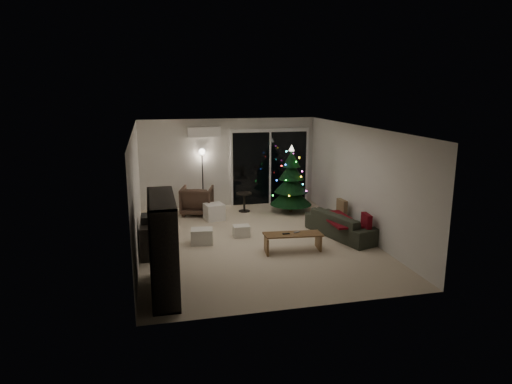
% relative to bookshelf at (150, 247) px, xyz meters
% --- Properties ---
extents(room, '(6.50, 7.51, 2.60)m').
position_rel_bookshelf_xyz_m(room, '(2.71, 3.69, 0.20)').
color(room, beige).
rests_on(room, ground).
extents(bookshelf, '(0.84, 1.69, 1.64)m').
position_rel_bookshelf_xyz_m(bookshelf, '(0.00, 0.00, 0.00)').
color(bookshelf, black).
rests_on(bookshelf, floor).
extents(media_cabinet, '(0.43, 1.09, 0.68)m').
position_rel_bookshelf_xyz_m(media_cabinet, '(0.00, 1.94, -0.48)').
color(media_cabinet, black).
rests_on(media_cabinet, floor).
extents(stereo, '(0.34, 0.41, 0.14)m').
position_rel_bookshelf_xyz_m(stereo, '(0.00, 1.94, -0.07)').
color(stereo, black).
rests_on(stereo, media_cabinet).
extents(armchair, '(1.00, 1.02, 0.76)m').
position_rel_bookshelf_xyz_m(armchair, '(1.24, 4.71, -0.44)').
color(armchair, '#402D25').
rests_on(armchair, floor).
extents(ottoman, '(0.54, 0.54, 0.42)m').
position_rel_bookshelf_xyz_m(ottoman, '(1.61, 4.08, -0.61)').
color(ottoman, white).
rests_on(ottoman, floor).
extents(cardboard_box_a, '(0.51, 0.41, 0.34)m').
position_rel_bookshelf_xyz_m(cardboard_box_a, '(1.08, 2.28, -0.65)').
color(cardboard_box_a, silver).
rests_on(cardboard_box_a, floor).
extents(cardboard_box_b, '(0.38, 0.29, 0.26)m').
position_rel_bookshelf_xyz_m(cardboard_box_b, '(2.02, 2.57, -0.69)').
color(cardboard_box_b, silver).
rests_on(cardboard_box_b, floor).
extents(side_table, '(0.55, 0.55, 0.52)m').
position_rel_bookshelf_xyz_m(side_table, '(2.53, 4.69, -0.56)').
color(side_table, black).
rests_on(side_table, floor).
extents(floor_lamp, '(0.26, 0.26, 1.61)m').
position_rel_bookshelf_xyz_m(floor_lamp, '(1.49, 5.46, -0.02)').
color(floor_lamp, black).
rests_on(floor_lamp, floor).
extents(sofa, '(1.27, 2.05, 0.56)m').
position_rel_bookshelf_xyz_m(sofa, '(4.30, 2.07, -0.54)').
color(sofa, black).
rests_on(sofa, floor).
extents(sofa_throw, '(0.60, 1.38, 0.05)m').
position_rel_bookshelf_xyz_m(sofa_throw, '(4.20, 2.07, -0.41)').
color(sofa_throw, maroon).
rests_on(sofa_throw, sofa).
extents(cushion_a, '(0.14, 0.38, 0.37)m').
position_rel_bookshelf_xyz_m(cushion_a, '(4.55, 2.72, -0.31)').
color(cushion_a, brown).
rests_on(cushion_a, sofa).
extents(cushion_b, '(0.14, 0.38, 0.37)m').
position_rel_bookshelf_xyz_m(cushion_b, '(4.55, 1.42, -0.31)').
color(cushion_b, maroon).
rests_on(cushion_b, sofa).
extents(coffee_table, '(1.24, 0.54, 0.38)m').
position_rel_bookshelf_xyz_m(coffee_table, '(2.88, 1.40, -0.63)').
color(coffee_table, brown).
rests_on(coffee_table, floor).
extents(remote_a, '(0.15, 0.04, 0.02)m').
position_rel_bookshelf_xyz_m(remote_a, '(2.73, 1.40, -0.43)').
color(remote_a, black).
rests_on(remote_a, coffee_table).
extents(remote_b, '(0.15, 0.09, 0.02)m').
position_rel_bookshelf_xyz_m(remote_b, '(2.98, 1.45, -0.43)').
color(remote_b, slate).
rests_on(remote_b, coffee_table).
extents(christmas_tree, '(1.45, 1.45, 1.84)m').
position_rel_bookshelf_xyz_m(christmas_tree, '(3.78, 4.38, 0.10)').
color(christmas_tree, black).
rests_on(christmas_tree, floor).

